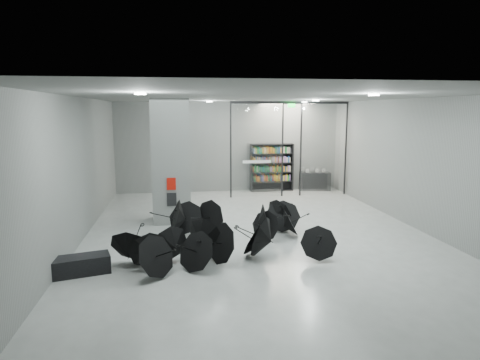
{
  "coord_description": "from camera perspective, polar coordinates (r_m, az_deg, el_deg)",
  "views": [
    {
      "loc": [
        -2.28,
        -11.96,
        3.64
      ],
      "look_at": [
        -0.3,
        1.5,
        1.4
      ],
      "focal_mm": 31.88,
      "sensor_mm": 36.0,
      "label": 1
    }
  ],
  "objects": [
    {
      "name": "shop_counter",
      "position": [
        19.85,
        9.97,
        -0.15
      ],
      "size": [
        1.44,
        0.73,
        0.83
      ],
      "primitive_type": "cube",
      "rotation": [
        0.0,
        0.0,
        -0.13
      ],
      "color": "black",
      "rests_on": "ground"
    },
    {
      "name": "umbrella_cluster",
      "position": [
        11.35,
        -2.31,
        -7.71
      ],
      "size": [
        5.75,
        4.72,
        1.3
      ],
      "color": "black",
      "rests_on": "ground"
    },
    {
      "name": "bench",
      "position": [
        10.37,
        -20.58,
        -10.62
      ],
      "size": [
        1.37,
        0.86,
        0.41
      ],
      "primitive_type": "cube",
      "rotation": [
        0.0,
        0.0,
        0.27
      ],
      "color": "black",
      "rests_on": "ground"
    },
    {
      "name": "room",
      "position": [
        12.2,
        2.43,
        5.6
      ],
      "size": [
        14.0,
        14.02,
        4.01
      ],
      "color": "gray",
      "rests_on": "ground"
    },
    {
      "name": "fire_cabinet",
      "position": [
        13.54,
        -9.18,
        -0.51
      ],
      "size": [
        0.28,
        0.04,
        0.38
      ],
      "primitive_type": "cube",
      "color": "#A50A07",
      "rests_on": "column"
    },
    {
      "name": "info_panel",
      "position": [
        13.63,
        -9.12,
        -2.58
      ],
      "size": [
        0.3,
        0.03,
        0.42
      ],
      "primitive_type": "cube",
      "color": "black",
      "rests_on": "column"
    },
    {
      "name": "glass_partition",
      "position": [
        18.13,
        6.61,
        4.67
      ],
      "size": [
        5.06,
        0.08,
        4.0
      ],
      "color": "silver",
      "rests_on": "ground"
    },
    {
      "name": "bookshelf",
      "position": [
        19.35,
        4.25,
        1.7
      ],
      "size": [
        1.96,
        0.45,
        2.15
      ],
      "primitive_type": null,
      "rotation": [
        0.0,
        0.0,
        0.03
      ],
      "color": "black",
      "rests_on": "ground"
    },
    {
      "name": "exit_sign",
      "position": [
        17.89,
        6.9,
        9.86
      ],
      "size": [
        0.3,
        0.06,
        0.15
      ],
      "primitive_type": "cube",
      "color": "#0CE533",
      "rests_on": "room"
    },
    {
      "name": "column",
      "position": [
        14.06,
        -9.22,
        2.53
      ],
      "size": [
        1.2,
        1.2,
        4.0
      ],
      "primitive_type": "cube",
      "color": "slate",
      "rests_on": "ground"
    }
  ]
}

